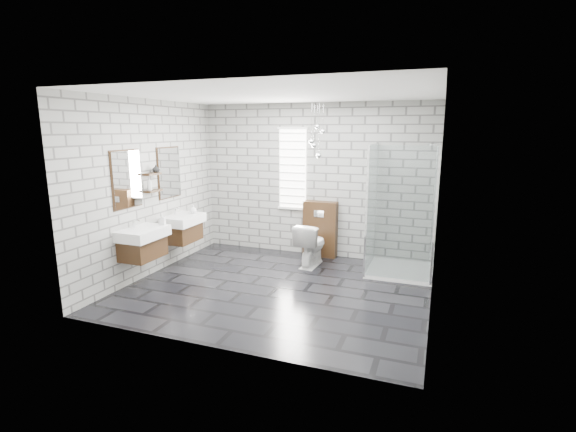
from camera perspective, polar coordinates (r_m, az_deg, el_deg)
The scene contains 20 objects.
floor at distance 6.13m, azimuth -1.47°, elevation -9.85°, with size 4.20×3.60×0.02m, color black.
ceiling at distance 5.72m, azimuth -1.62°, elevation 16.40°, with size 4.20×3.60×0.02m, color white.
wall_back at distance 7.46m, azimuth 3.62°, elevation 4.84°, with size 4.20×0.02×2.70m, color #9E9D98.
wall_front at distance 4.17m, azimuth -10.78°, elevation -0.88°, with size 4.20×0.02×2.70m, color #9E9D98.
wall_left at distance 6.83m, azimuth -18.26°, elevation 3.62°, with size 0.02×3.60×2.70m, color #9E9D98.
wall_right at distance 5.37m, azimuth 19.88°, elevation 1.43°, with size 0.02×3.60×2.70m, color #9E9D98.
vanity_left at distance 6.40m, azimuth -19.47°, elevation -2.39°, with size 0.47×0.70×1.57m.
vanity_right at distance 7.17m, azimuth -14.43°, elevation -0.60°, with size 0.47×0.70×1.57m.
shelf_lower at distance 6.75m, azimuth -17.97°, elevation 3.29°, with size 0.14×0.30×0.03m, color #3A2412.
shelf_upper at distance 6.71m, azimuth -18.11°, elevation 5.48°, with size 0.14×0.30×0.03m, color #3A2412.
window at distance 7.54m, azimuth 0.64°, elevation 6.46°, with size 0.56×0.05×1.48m.
cistern_panel at distance 7.47m, azimuth 4.43°, elevation -1.80°, with size 0.60×0.20×1.00m, color #3A2412.
flush_plate at distance 7.31m, azimuth 4.24°, elevation 0.31°, with size 0.18×0.01×0.12m, color silver.
shower_enclosure at distance 6.73m, azimuth 14.31°, elevation -3.62°, with size 1.00×1.00×2.03m.
pendant_cluster at distance 6.95m, azimuth 3.98°, elevation 10.39°, with size 0.24×0.26×0.92m.
toilet at distance 6.99m, azimuth 3.17°, elevation -3.89°, with size 0.41×0.71×0.73m, color white.
soap_bottle_a at distance 6.48m, azimuth -16.81°, elevation -0.42°, with size 0.08×0.08×0.17m, color #B2B2B2.
soap_bottle_b at distance 7.23m, azimuth -12.86°, elevation 0.92°, with size 0.11×0.11×0.15m, color #B2B2B2.
soap_bottle_c at distance 6.65m, azimuth -18.44°, elevation 4.17°, with size 0.08×0.08×0.21m, color #B2B2B2.
vase at distance 6.77m, azimuth -17.62°, elevation 6.19°, with size 0.11×0.11×0.12m, color #B2B2B2.
Camera 1 is at (2.11, -5.29, 2.25)m, focal length 26.00 mm.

